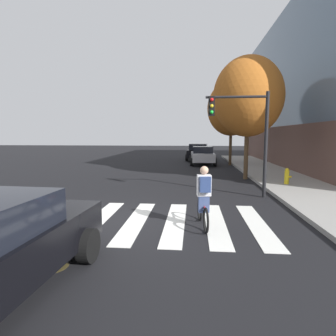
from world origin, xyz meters
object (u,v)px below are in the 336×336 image
Objects in this scene: traffic_light_near at (245,126)px; fire_hydrant at (287,176)px; street_tree_near at (248,97)px; street_tree_mid at (231,108)px; manhole_cover at (52,266)px; sedan_mid at (202,155)px; sedan_far at (199,152)px; cyclist at (204,197)px.

traffic_light_near reaches higher than fire_hydrant.
fire_hydrant is (2.50, 2.41, -2.33)m from traffic_light_near.
fire_hydrant is 4.95m from street_tree_near.
street_tree_mid is (-1.44, 9.84, 4.19)m from fire_hydrant.
street_tree_mid reaches higher than manhole_cover.
sedan_mid is 4.27m from sedan_far.
street_tree_near is at bearing 78.51° from traffic_light_near.
street_tree_near reaches higher than cyclist.
street_tree_near is (2.71, 8.70, 3.78)m from cyclist.
fire_hydrant reaches higher than manhole_cover.
sedan_far is 2.91× the size of cyclist.
street_tree_mid reaches higher than traffic_light_near.
manhole_cover is 0.13× the size of sedan_far.
sedan_mid is at bearing -86.78° from sedan_far.
cyclist reaches higher than sedan_mid.
cyclist is (2.97, 2.51, 0.84)m from manhole_cover.
sedan_far is 21.00m from cyclist.
cyclist is 7.66m from fire_hydrant.
street_tree_mid is (0.09, 7.51, 0.10)m from street_tree_near.
cyclist is (-0.24, -21.00, -0.01)m from sedan_far.
street_tree_mid is at bearing 72.86° from manhole_cover.
cyclist reaches higher than sedan_far.
sedan_mid is 9.17m from street_tree_near.
street_tree_near is (0.96, 4.74, 1.77)m from traffic_light_near.
street_tree_near is at bearing -90.72° from street_tree_mid.
manhole_cover is 20.15m from street_tree_mid.
street_tree_mid is at bearing 80.19° from cyclist.
street_tree_near reaches higher than manhole_cover.
fire_hydrant is (4.24, 6.37, -0.31)m from cyclist.
street_tree_mid is at bearing -61.90° from sedan_far.
cyclist is (-0.48, -16.73, 0.04)m from sedan_mid.
fire_hydrant is 10.79m from street_tree_mid.
traffic_light_near reaches higher than cyclist.
fire_hydrant is (3.76, -10.37, -0.27)m from sedan_mid.
sedan_far reaches higher than fire_hydrant.
sedan_mid is (3.45, 19.24, 0.80)m from manhole_cover.
manhole_cover is 0.15× the size of traffic_light_near.
traffic_light_near is at bearing 53.93° from manhole_cover.
traffic_light_near is (1.74, 3.96, 2.02)m from cyclist.
sedan_mid is at bearing 105.47° from street_tree_near.
street_tree_near is at bearing 123.34° from fire_hydrant.
traffic_light_near is at bearing -84.36° from sedan_mid.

